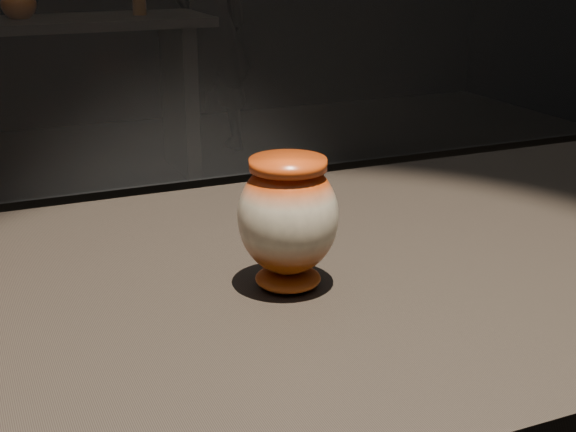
# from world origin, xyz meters

# --- Properties ---
(main_vase) EXTENTS (0.14, 0.14, 0.16)m
(main_vase) POSITION_xyz_m (0.08, -0.04, 0.99)
(main_vase) COLOR #7D340B
(main_vase) RESTS_ON display_plinth
(back_shelf) EXTENTS (2.00, 0.60, 0.90)m
(back_shelf) POSITION_xyz_m (0.12, 3.58, 0.64)
(back_shelf) COLOR black
(back_shelf) RESTS_ON ground
(back_vase_mid) EXTENTS (0.23, 0.23, 0.19)m
(back_vase_mid) POSITION_xyz_m (0.14, 3.62, 1.00)
(back_vase_mid) COLOR #7D340B
(back_vase_mid) RESTS_ON back_shelf
(back_vase_right) EXTENTS (0.07, 0.07, 0.11)m
(back_vase_right) POSITION_xyz_m (0.77, 3.58, 0.95)
(back_vase_right) COLOR brown
(back_vase_right) RESTS_ON back_shelf
(visitor) EXTENTS (0.64, 0.47, 1.59)m
(visitor) POSITION_xyz_m (1.27, 3.91, 0.80)
(visitor) COLOR black
(visitor) RESTS_ON ground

